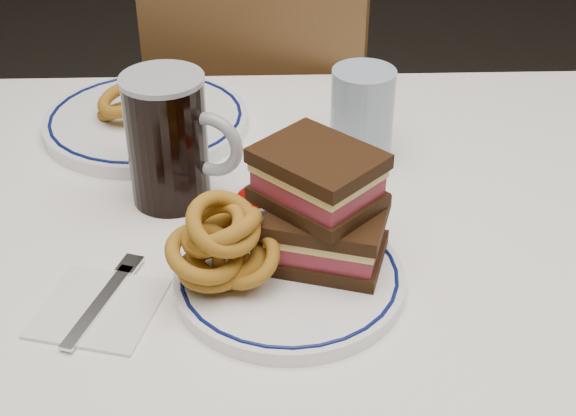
{
  "coord_description": "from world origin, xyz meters",
  "views": [
    {
      "loc": [
        -0.03,
        -0.81,
        1.31
      ],
      "look_at": [
        -0.01,
        -0.1,
        0.84
      ],
      "focal_mm": 50.0,
      "sensor_mm": 36.0,
      "label": 1
    }
  ],
  "objects_px": {
    "main_plate": "(289,278)",
    "far_plate": "(147,120)",
    "beer_mug": "(170,139)",
    "chair_far": "(271,159)",
    "reuben_sandwich": "(322,207)"
  },
  "relations": [
    {
      "from": "main_plate",
      "to": "far_plate",
      "type": "height_order",
      "value": "far_plate"
    },
    {
      "from": "main_plate",
      "to": "beer_mug",
      "type": "distance_m",
      "value": 0.24
    },
    {
      "from": "chair_far",
      "to": "beer_mug",
      "type": "height_order",
      "value": "beer_mug"
    },
    {
      "from": "far_plate",
      "to": "main_plate",
      "type": "bearing_deg",
      "value": -62.06
    },
    {
      "from": "beer_mug",
      "to": "far_plate",
      "type": "relative_size",
      "value": 0.56
    },
    {
      "from": "beer_mug",
      "to": "far_plate",
      "type": "bearing_deg",
      "value": 106.61
    },
    {
      "from": "far_plate",
      "to": "beer_mug",
      "type": "bearing_deg",
      "value": -73.39
    },
    {
      "from": "chair_far",
      "to": "beer_mug",
      "type": "xyz_separation_m",
      "value": [
        -0.13,
        -0.56,
        0.36
      ]
    },
    {
      "from": "chair_far",
      "to": "main_plate",
      "type": "height_order",
      "value": "chair_far"
    },
    {
      "from": "main_plate",
      "to": "far_plate",
      "type": "distance_m",
      "value": 0.42
    },
    {
      "from": "chair_far",
      "to": "reuben_sandwich",
      "type": "xyz_separation_m",
      "value": [
        0.05,
        -0.71,
        0.35
      ]
    },
    {
      "from": "chair_far",
      "to": "far_plate",
      "type": "bearing_deg",
      "value": -116.76
    },
    {
      "from": "chair_far",
      "to": "reuben_sandwich",
      "type": "bearing_deg",
      "value": -85.93
    },
    {
      "from": "main_plate",
      "to": "far_plate",
      "type": "relative_size",
      "value": 0.85
    },
    {
      "from": "far_plate",
      "to": "chair_far",
      "type": "bearing_deg",
      "value": 63.24
    }
  ]
}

